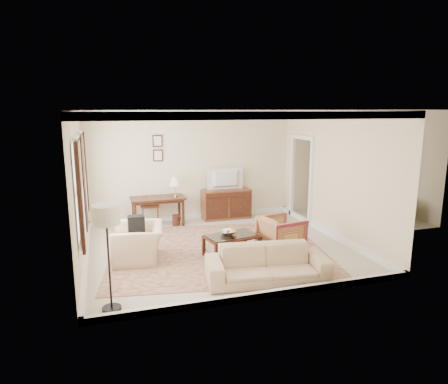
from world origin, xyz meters
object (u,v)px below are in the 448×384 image
striped_armchair (281,232)px  sofa (267,259)px  coffee_table (232,240)px  writing_desk (158,202)px  sideboard (226,204)px  tv (226,172)px  club_armchair (138,237)px

striped_armchair → sofa: 1.58m
striped_armchair → sofa: size_ratio=0.39×
striped_armchair → sofa: bearing=136.4°
striped_armchair → coffee_table: bearing=79.3°
writing_desk → coffee_table: size_ratio=1.17×
coffee_table → striped_armchair: 1.09m
writing_desk → striped_armchair: (2.19, -2.62, -0.22)m
sideboard → striped_armchair: striped_armchair is taller
tv → sofa: 4.19m
tv → coffee_table: tv is taller
sideboard → coffee_table: (-0.75, -2.76, -0.06)m
writing_desk → tv: (1.86, 0.14, 0.64)m
writing_desk → sofa: size_ratio=0.65×
sideboard → coffee_table: size_ratio=1.13×
writing_desk → coffee_table: (1.11, -2.60, -0.29)m
club_armchair → sofa: bearing=59.0°
club_armchair → sofa: size_ratio=0.52×
tv → striped_armchair: size_ratio=1.16×
coffee_table → sofa: bearing=-81.2°
sofa → club_armchair: bearing=148.9°
coffee_table → club_armchair: bearing=169.8°
striped_armchair → club_armchair: 2.92m
tv → club_armchair: (-2.57, -2.41, -0.80)m
writing_desk → sideboard: (1.86, 0.16, -0.23)m
sideboard → coffee_table: bearing=-105.2°
tv → coffee_table: bearing=74.6°
writing_desk → coffee_table: 2.84m
tv → sofa: size_ratio=0.45×
sideboard → club_armchair: (-2.57, -2.43, 0.07)m
striped_armchair → club_armchair: (-2.90, 0.35, 0.07)m
writing_desk → tv: tv is taller
sideboard → club_armchair: bearing=-136.5°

